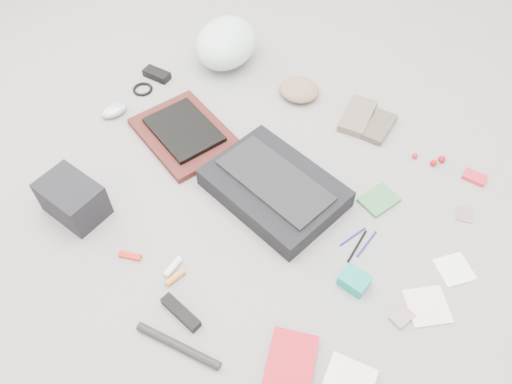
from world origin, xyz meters
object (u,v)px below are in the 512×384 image
Objects in this scene: camera_bag at (73,199)px; accordion_wallet at (354,281)px; book_red at (290,365)px; laptop at (184,130)px; messenger_bag at (274,188)px; bike_helmet at (226,43)px.

camera_bag is 1.00m from accordion_wallet.
book_red is 0.34m from accordion_wallet.
book_red is at bearing -90.71° from accordion_wallet.
laptop is 1.44× the size of book_red.
camera_bag is at bearing 156.35° from book_red.
camera_bag reaches higher than accordion_wallet.
accordion_wallet is at bearing 5.34° from laptop.
messenger_bag is at bearing 162.52° from accordion_wallet.
bike_helmet is (-0.16, 0.49, 0.06)m from laptop.
laptop reaches higher than book_red.
bike_helmet is 1.24m from accordion_wallet.
accordion_wallet is at bearing -45.58° from bike_helmet.
laptop reaches higher than accordion_wallet.
laptop is (-0.46, 0.04, -0.00)m from messenger_bag.
book_red is (0.86, -0.54, -0.03)m from laptop.
book_red is (0.93, -0.03, -0.06)m from camera_bag.
messenger_bag is 0.47m from laptop.
bike_helmet reaches higher than laptop.
bike_helmet is 1.00m from camera_bag.
messenger_bag reaches higher than laptop.
camera_bag is at bearing -80.33° from laptop.
messenger_bag is 0.71m from camera_bag.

